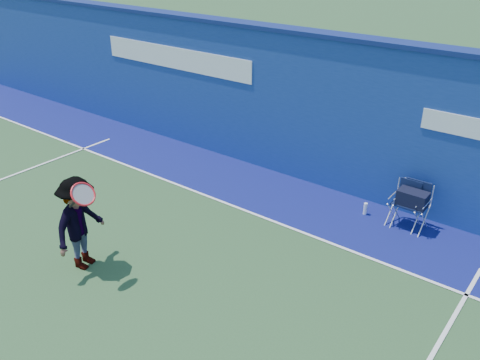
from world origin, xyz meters
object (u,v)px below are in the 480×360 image
Objects in this scene: directors_chair_right at (411,210)px; directors_chair_left at (405,212)px; water_bottle at (365,209)px; tennis_player at (80,223)px.

directors_chair_left is at bearing 166.33° from directors_chair_right.
tennis_player is at bearing -124.07° from water_bottle.
directors_chair_right is 0.53× the size of tennis_player.
directors_chair_right is at bearing 49.22° from tennis_player.
directors_chair_left is 0.15m from directors_chair_right.
water_bottle is (-0.82, -0.05, -0.24)m from directors_chair_right.
tennis_player reaches higher than directors_chair_left.
water_bottle is at bearing -176.58° from directors_chair_right.
directors_chair_left is 0.97× the size of directors_chair_right.
directors_chair_right is 0.86m from water_bottle.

